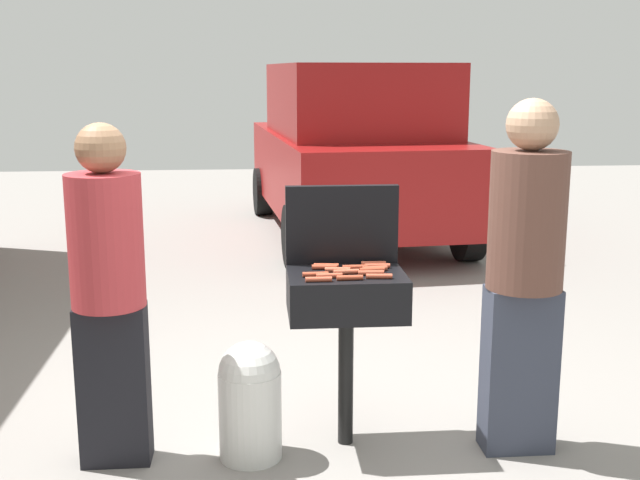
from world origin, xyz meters
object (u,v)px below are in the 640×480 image
hot_dog_0 (375,268)px  bbq_grill (346,300)px  hot_dog_9 (338,270)px  hot_dog_12 (324,267)px  hot_dog_5 (329,276)px  hot_dog_4 (372,270)px  hot_dog_8 (355,267)px  hot_dog_14 (315,274)px  hot_dog_7 (326,266)px  propane_tank (250,398)px  person_left (108,285)px  person_right (525,266)px  hot_dog_3 (377,266)px  hot_dog_13 (319,279)px  parked_minivan (353,150)px  hot_dog_6 (350,278)px  hot_dog_10 (379,276)px  hot_dog_1 (346,272)px  hot_dog_2 (373,264)px  hot_dog_11 (371,273)px

hot_dog_0 → bbq_grill: bearing=-167.2°
hot_dog_9 → hot_dog_12: bearing=135.9°
hot_dog_5 → hot_dog_12: bearing=92.9°
hot_dog_0 → hot_dog_4: bearing=-121.9°
hot_dog_9 → hot_dog_12: same height
hot_dog_8 → hot_dog_14: (-0.22, -0.13, 0.00)m
hot_dog_7 → propane_tank: 0.78m
person_left → person_right: 2.06m
hot_dog_3 → hot_dog_9: bearing=-163.9°
hot_dog_13 → parked_minivan: size_ratio=0.03×
hot_dog_6 → hot_dog_7: size_ratio=1.00×
hot_dog_0 → parked_minivan: parked_minivan is taller
hot_dog_10 → hot_dog_12: bearing=140.5°
hot_dog_5 → hot_dog_10: size_ratio=1.00×
hot_dog_13 → parked_minivan: parked_minivan is taller
hot_dog_7 → hot_dog_1: bearing=-56.5°
hot_dog_0 → parked_minivan: 5.42m
hot_dog_7 → hot_dog_9: 0.10m
hot_dog_10 → bbq_grill: bearing=140.1°
bbq_grill → propane_tank: 0.70m
hot_dog_3 → hot_dog_5: (-0.27, -0.18, 0.00)m
hot_dog_9 → hot_dog_14: size_ratio=1.00×
bbq_grill → hot_dog_2: bearing=41.3°
hot_dog_1 → hot_dog_9: 0.06m
hot_dog_14 → propane_tank: (-0.34, -0.06, -0.62)m
hot_dog_4 → hot_dog_11: (-0.01, -0.06, 0.00)m
hot_dog_0 → hot_dog_13: (-0.31, -0.19, 0.00)m
hot_dog_8 → hot_dog_10: (0.10, -0.19, 0.00)m
hot_dog_4 → hot_dog_8: size_ratio=1.00×
hot_dog_1 → hot_dog_7: same height
hot_dog_5 → hot_dog_6: size_ratio=1.00×
hot_dog_10 → parked_minivan: 5.58m
hot_dog_2 → hot_dog_8: bearing=-146.5°
hot_dog_8 → hot_dog_13: same height
bbq_grill → hot_dog_4: bearing=1.8°
hot_dog_8 → parked_minivan: parked_minivan is taller
hot_dog_0 → person_right: person_right is taller
hot_dog_1 → hot_dog_9: bearing=130.2°
person_right → parked_minivan: parked_minivan is taller
hot_dog_7 → person_right: person_right is taller
hot_dog_4 → hot_dog_14: (-0.30, -0.06, 0.00)m
hot_dog_0 → hot_dog_9: bearing=-177.3°
hot_dog_6 → propane_tank: bearing=178.0°
bbq_grill → hot_dog_9: hot_dog_9 is taller
hot_dog_5 → parked_minivan: size_ratio=0.03×
hot_dog_14 → parked_minivan: size_ratio=0.03×
hot_dog_11 → person_left: 1.30m
hot_dog_11 → hot_dog_5: bearing=-169.8°
hot_dog_0 → hot_dog_4: same height
hot_dog_7 → hot_dog_13: same height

